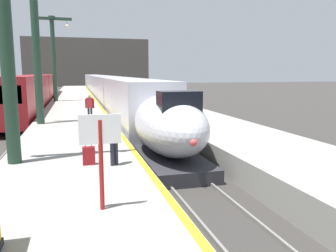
{
  "coord_description": "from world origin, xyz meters",
  "views": [
    {
      "loc": [
        -3.83,
        -0.76,
        4.04
      ],
      "look_at": [
        -0.1,
        12.81,
        1.8
      ],
      "focal_mm": 35.84,
      "sensor_mm": 36.0,
      "label": 1
    }
  ],
  "objects_px": {
    "station_column_distant": "(53,50)",
    "departure_info_board": "(100,143)",
    "regional_train_adjacent": "(36,90)",
    "rolling_suitcase": "(89,156)",
    "station_column_far": "(35,23)",
    "highspeed_train_main": "(104,88)",
    "passenger_mid_platform": "(90,105)",
    "passenger_near_edge": "(114,135)"
  },
  "relations": [
    {
      "from": "regional_train_adjacent",
      "to": "passenger_near_edge",
      "type": "distance_m",
      "value": 29.61
    },
    {
      "from": "passenger_near_edge",
      "to": "passenger_mid_platform",
      "type": "height_order",
      "value": "same"
    },
    {
      "from": "station_column_far",
      "to": "station_column_distant",
      "type": "height_order",
      "value": "station_column_far"
    },
    {
      "from": "passenger_mid_platform",
      "to": "highspeed_train_main",
      "type": "bearing_deg",
      "value": 83.39
    },
    {
      "from": "passenger_near_edge",
      "to": "departure_info_board",
      "type": "height_order",
      "value": "departure_info_board"
    },
    {
      "from": "passenger_near_edge",
      "to": "rolling_suitcase",
      "type": "bearing_deg",
      "value": 160.79
    },
    {
      "from": "station_column_distant",
      "to": "rolling_suitcase",
      "type": "relative_size",
      "value": 8.9
    },
    {
      "from": "regional_train_adjacent",
      "to": "station_column_far",
      "type": "bearing_deg",
      "value": -83.35
    },
    {
      "from": "regional_train_adjacent",
      "to": "passenger_near_edge",
      "type": "height_order",
      "value": "regional_train_adjacent"
    },
    {
      "from": "regional_train_adjacent",
      "to": "rolling_suitcase",
      "type": "xyz_separation_m",
      "value": [
        4.6,
        -28.84,
        -0.77
      ]
    },
    {
      "from": "station_column_far",
      "to": "passenger_mid_platform",
      "type": "height_order",
      "value": "station_column_far"
    },
    {
      "from": "regional_train_adjacent",
      "to": "station_column_distant",
      "type": "distance_m",
      "value": 5.25
    },
    {
      "from": "station_column_far",
      "to": "regional_train_adjacent",
      "type": "bearing_deg",
      "value": 96.65
    },
    {
      "from": "station_column_distant",
      "to": "passenger_mid_platform",
      "type": "height_order",
      "value": "station_column_distant"
    },
    {
      "from": "highspeed_train_main",
      "to": "rolling_suitcase",
      "type": "distance_m",
      "value": 36.48
    },
    {
      "from": "regional_train_adjacent",
      "to": "rolling_suitcase",
      "type": "bearing_deg",
      "value": -80.94
    },
    {
      "from": "station_column_distant",
      "to": "passenger_near_edge",
      "type": "bearing_deg",
      "value": -83.22
    },
    {
      "from": "station_column_far",
      "to": "departure_info_board",
      "type": "relative_size",
      "value": 4.54
    },
    {
      "from": "station_column_far",
      "to": "passenger_mid_platform",
      "type": "distance_m",
      "value": 5.57
    },
    {
      "from": "station_column_distant",
      "to": "passenger_mid_platform",
      "type": "bearing_deg",
      "value": -80.08
    },
    {
      "from": "regional_train_adjacent",
      "to": "rolling_suitcase",
      "type": "height_order",
      "value": "regional_train_adjacent"
    },
    {
      "from": "highspeed_train_main",
      "to": "station_column_distant",
      "type": "distance_m",
      "value": 12.18
    },
    {
      "from": "regional_train_adjacent",
      "to": "station_column_distant",
      "type": "xyz_separation_m",
      "value": [
        2.2,
        -2.25,
        4.21
      ]
    },
    {
      "from": "rolling_suitcase",
      "to": "highspeed_train_main",
      "type": "bearing_deg",
      "value": 84.49
    },
    {
      "from": "highspeed_train_main",
      "to": "passenger_near_edge",
      "type": "height_order",
      "value": "highspeed_train_main"
    },
    {
      "from": "station_column_distant",
      "to": "departure_info_board",
      "type": "height_order",
      "value": "station_column_distant"
    },
    {
      "from": "highspeed_train_main",
      "to": "station_column_far",
      "type": "relative_size",
      "value": 7.79
    },
    {
      "from": "departure_info_board",
      "to": "passenger_near_edge",
      "type": "bearing_deg",
      "value": 79.45
    },
    {
      "from": "rolling_suitcase",
      "to": "departure_info_board",
      "type": "relative_size",
      "value": 0.46
    },
    {
      "from": "station_column_far",
      "to": "rolling_suitcase",
      "type": "height_order",
      "value": "station_column_far"
    },
    {
      "from": "highspeed_train_main",
      "to": "passenger_near_edge",
      "type": "xyz_separation_m",
      "value": [
        -2.7,
        -36.59,
        0.07
      ]
    },
    {
      "from": "highspeed_train_main",
      "to": "passenger_mid_platform",
      "type": "bearing_deg",
      "value": -96.61
    },
    {
      "from": "station_column_far",
      "to": "departure_info_board",
      "type": "distance_m",
      "value": 14.64
    },
    {
      "from": "passenger_near_edge",
      "to": "passenger_mid_platform",
      "type": "distance_m",
      "value": 10.45
    },
    {
      "from": "highspeed_train_main",
      "to": "rolling_suitcase",
      "type": "height_order",
      "value": "highspeed_train_main"
    },
    {
      "from": "station_column_far",
      "to": "rolling_suitcase",
      "type": "bearing_deg",
      "value": -76.47
    },
    {
      "from": "highspeed_train_main",
      "to": "regional_train_adjacent",
      "type": "distance_m",
      "value": 11.02
    },
    {
      "from": "highspeed_train_main",
      "to": "station_column_far",
      "type": "bearing_deg",
      "value": -102.62
    },
    {
      "from": "station_column_far",
      "to": "passenger_mid_platform",
      "type": "xyz_separation_m",
      "value": [
        2.87,
        0.21,
        -4.77
      ]
    },
    {
      "from": "highspeed_train_main",
      "to": "station_column_distant",
      "type": "relative_size",
      "value": 8.58
    },
    {
      "from": "highspeed_train_main",
      "to": "regional_train_adjacent",
      "type": "relative_size",
      "value": 2.05
    },
    {
      "from": "highspeed_train_main",
      "to": "departure_info_board",
      "type": "relative_size",
      "value": 35.39
    }
  ]
}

